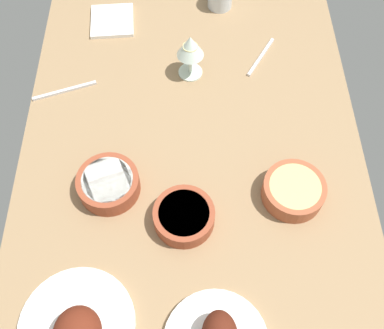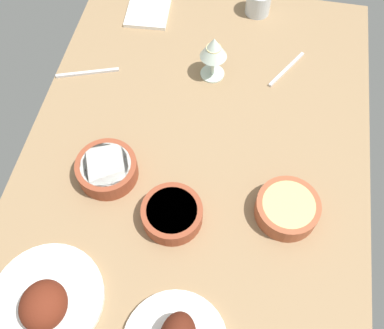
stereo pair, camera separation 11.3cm
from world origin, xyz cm
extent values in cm
cube|color=#937551|center=(0.00, 0.00, 2.00)|extent=(140.00, 90.00, 4.00)
cylinder|color=white|center=(-38.38, 24.95, 4.80)|extent=(24.80, 24.80, 1.60)
ellipsoid|color=#602314|center=(-40.68, 23.59, 9.49)|extent=(10.75, 9.81, 8.46)
cylinder|color=#A35133|center=(-8.13, -24.55, 6.59)|extent=(15.18, 15.18, 5.19)
cylinder|color=#D6BC70|center=(-8.13, -24.55, 8.69)|extent=(12.44, 12.44, 1.00)
cylinder|color=brown|center=(-14.42, 2.10, 6.42)|extent=(14.58, 14.58, 4.85)
cylinder|color=#9E3314|center=(-14.42, 2.10, 8.35)|extent=(11.96, 11.96, 1.00)
cylinder|color=brown|center=(-5.62, 20.54, 6.61)|extent=(15.26, 15.26, 5.21)
cylinder|color=white|center=(-5.62, 20.54, 8.71)|extent=(12.52, 12.52, 1.00)
cylinder|color=silver|center=(32.23, -0.18, 4.25)|extent=(7.00, 7.00, 0.50)
cylinder|color=silver|center=(32.23, -0.18, 8.00)|extent=(1.00, 1.00, 7.00)
cone|color=silver|center=(32.23, -0.18, 14.75)|extent=(7.60, 7.60, 6.50)
cylinder|color=beige|center=(32.23, -0.18, 13.30)|extent=(4.18, 4.18, 2.80)
cylinder|color=silver|center=(60.75, -9.86, 7.77)|extent=(7.83, 7.83, 7.54)
cube|color=white|center=(53.51, 24.34, 4.60)|extent=(14.94, 14.10, 1.20)
cube|color=silver|center=(25.73, 35.82, 4.40)|extent=(6.79, 17.61, 0.80)
cube|color=silver|center=(37.77, -21.16, 4.40)|extent=(14.71, 9.35, 0.80)
camera|label=1|loc=(-56.82, 0.85, 104.21)|focal=42.03mm
camera|label=2|loc=(-55.86, -10.45, 104.21)|focal=42.03mm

